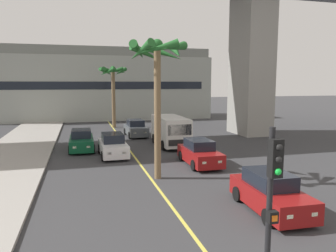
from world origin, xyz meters
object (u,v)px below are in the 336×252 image
Objects in this scene: car_queue_fifth at (136,129)px; car_queue_fourth at (81,141)px; traffic_light_median_near at (272,201)px; palm_tree_near_median at (113,78)px; palm_tree_mid_median at (157,65)px; car_queue_front at (113,146)px; delivery_van at (170,130)px; car_queue_third at (200,153)px; car_queue_second at (270,193)px.

car_queue_fourth is at bearing -132.54° from car_queue_fifth.
palm_tree_near_median is (0.06, 31.87, 2.85)m from traffic_light_median_near.
palm_tree_near_median is 20.90m from palm_tree_mid_median.
traffic_light_median_near reaches higher than car_queue_front.
car_queue_front is at bearing 95.12° from traffic_light_median_near.
delivery_van is 0.72× the size of palm_tree_mid_median.
palm_tree_near_median reaches higher than car_queue_fifth.
traffic_light_median_near is 32.00m from palm_tree_near_median.
palm_tree_mid_median is at bearing 88.80° from traffic_light_median_near.
car_queue_front is 1.01× the size of car_queue_fourth.
car_queue_third is at bearing 75.45° from traffic_light_median_near.
car_queue_second is 19.71m from car_queue_fifth.
palm_tree_near_median is (3.68, 12.26, 4.85)m from car_queue_fourth.
car_queue_third is 0.99× the size of car_queue_fifth.
car_queue_front is at bearing -152.71° from delivery_van.
delivery_van is (1.88, -5.57, 0.57)m from car_queue_fifth.
car_queue_fourth is at bearing 129.15° from car_queue_front.
car_queue_third is at bearing -42.27° from car_queue_fourth.
traffic_light_median_near is at bearing -99.56° from delivery_van.
traffic_light_median_near is (-3.43, -13.21, 1.99)m from car_queue_third.
palm_tree_near_median is at bearing 83.91° from car_queue_front.
delivery_van is (-0.24, 14.02, 0.57)m from car_queue_second.
palm_tree_mid_median reaches higher than palm_tree_near_median.
car_queue_second and car_queue_fifth have the same top height.
palm_tree_mid_median is (-3.06, -8.55, 4.65)m from delivery_van.
car_queue_front is 17.23m from traffic_light_median_near.
traffic_light_median_near is at bearing -91.20° from palm_tree_mid_median.
car_queue_fifth is at bearing 96.19° from car_queue_second.
car_queue_fourth is 0.78× the size of delivery_van.
car_queue_third is at bearing -88.75° from delivery_van.
delivery_van is at bearing -71.35° from car_queue_fifth.
traffic_light_median_near is at bearing -79.53° from car_queue_fourth.
car_queue_second is at bearing -66.30° from car_queue_front.
car_queue_fourth is 0.99× the size of car_queue_fifth.
car_queue_fourth is at bearing 114.05° from palm_tree_mid_median.
palm_tree_mid_median reaches higher than car_queue_third.
palm_tree_mid_median is at bearing -109.69° from delivery_van.
car_queue_second is at bearing -83.81° from car_queue_fifth.
car_queue_fifth is (2.94, 8.06, 0.00)m from car_queue_front.
delivery_van is (-0.14, 6.32, 0.57)m from car_queue_third.
delivery_van is 13.46m from palm_tree_near_median.
car_queue_fifth is at bearing 85.23° from palm_tree_mid_median.
car_queue_fourth is 10.80m from palm_tree_mid_median.
car_queue_front is at bearing 113.70° from car_queue_second.
car_queue_front and car_queue_fourth have the same top height.
car_queue_fifth is 0.60× the size of palm_tree_near_median.
car_queue_third is 0.78× the size of delivery_van.
car_queue_front is 8.19m from palm_tree_mid_median.
delivery_van is at bearing 80.44° from traffic_light_median_near.
delivery_van is at bearing -75.32° from palm_tree_near_median.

